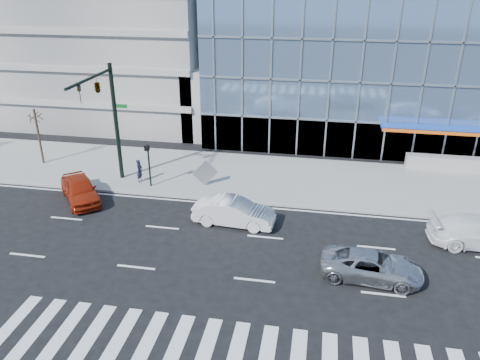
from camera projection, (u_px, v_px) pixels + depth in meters
The scene contains 13 objects.
ground at pixel (265, 237), 26.03m from camera, with size 160.00×160.00×0.00m, color black.
sidewalk at pixel (280, 178), 33.17m from camera, with size 120.00×8.00×0.15m, color gray.
theatre_building at pixel (450, 40), 43.95m from camera, with size 42.00×26.00×15.00m, color #6C8DB5.
parking_garage at pixel (109, 7), 48.44m from camera, with size 24.00×24.00×20.00m, color gray.
ramp_block at pixel (226, 99), 41.89m from camera, with size 6.00×8.00×6.00m, color gray.
traffic_signal at pixel (103, 99), 29.36m from camera, with size 1.14×5.74×8.00m.
ped_signal_post at pixel (148, 159), 30.96m from camera, with size 0.30×0.33×3.00m.
street_tree_near at pixel (35, 117), 34.11m from camera, with size 1.10×1.10×4.23m.
silver_suv at pixel (372, 266), 22.36m from camera, with size 2.23×4.83×1.34m, color #B8B9BD.
white_sedan at pixel (234, 212), 27.09m from camera, with size 1.65×4.74×1.56m, color silver.
red_sedan at pixel (80, 189), 29.83m from camera, with size 1.86×4.63×1.58m, color maroon.
pedestrian at pixel (140, 171), 32.16m from camera, with size 0.59×0.39×1.62m, color black.
tilted_panel at pixel (205, 173), 31.54m from camera, with size 1.30×0.06×1.30m, color gray.
Camera 1 is at (2.61, -22.27, 13.67)m, focal length 35.00 mm.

